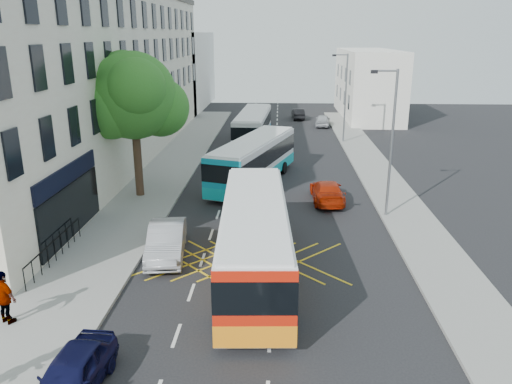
# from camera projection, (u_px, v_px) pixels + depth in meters

# --- Properties ---
(ground) EXTENTS (120.00, 120.00, 0.00)m
(ground) POSITION_uv_depth(u_px,v_px,m) (270.00, 338.00, 16.97)
(ground) COLOR black
(ground) RESTS_ON ground
(pavement_left) EXTENTS (5.00, 70.00, 0.15)m
(pavement_left) POSITION_uv_depth(u_px,v_px,m) (140.00, 196.00, 31.59)
(pavement_left) COLOR gray
(pavement_left) RESTS_ON ground
(pavement_right) EXTENTS (3.00, 70.00, 0.15)m
(pavement_right) POSITION_uv_depth(u_px,v_px,m) (395.00, 199.00, 30.89)
(pavement_right) COLOR gray
(pavement_right) RESTS_ON ground
(terrace_main) EXTENTS (8.30, 45.00, 13.50)m
(terrace_main) POSITION_uv_depth(u_px,v_px,m) (97.00, 75.00, 38.84)
(terrace_main) COLOR beige
(terrace_main) RESTS_ON ground
(terrace_far) EXTENTS (8.00, 20.00, 10.00)m
(terrace_far) POSITION_uv_depth(u_px,v_px,m) (176.00, 71.00, 68.40)
(terrace_far) COLOR silver
(terrace_far) RESTS_ON ground
(building_right) EXTENTS (6.00, 18.00, 8.00)m
(building_right) POSITION_uv_depth(u_px,v_px,m) (368.00, 84.00, 60.94)
(building_right) COLOR silver
(building_right) RESTS_ON ground
(street_tree) EXTENTS (6.30, 5.70, 8.80)m
(street_tree) POSITION_uv_depth(u_px,v_px,m) (133.00, 97.00, 29.67)
(street_tree) COLOR #382619
(street_tree) RESTS_ON pavement_left
(lamp_near) EXTENTS (1.45, 0.15, 8.00)m
(lamp_near) POSITION_uv_depth(u_px,v_px,m) (390.00, 137.00, 26.71)
(lamp_near) COLOR slate
(lamp_near) RESTS_ON pavement_right
(lamp_far) EXTENTS (1.45, 0.15, 8.00)m
(lamp_far) POSITION_uv_depth(u_px,v_px,m) (345.00, 93.00, 45.74)
(lamp_far) COLOR slate
(lamp_far) RESTS_ON pavement_right
(railings) EXTENTS (0.08, 5.60, 1.14)m
(railings) POSITION_uv_depth(u_px,v_px,m) (55.00, 249.00, 22.22)
(railings) COLOR black
(railings) RESTS_ON pavement_left
(bus_near) EXTENTS (3.29, 11.66, 3.25)m
(bus_near) POSITION_uv_depth(u_px,v_px,m) (255.00, 239.00, 20.84)
(bus_near) COLOR silver
(bus_near) RESTS_ON ground
(bus_mid) EXTENTS (5.74, 11.17, 3.07)m
(bus_mid) POSITION_uv_depth(u_px,v_px,m) (254.00, 160.00, 34.05)
(bus_mid) COLOR silver
(bus_mid) RESTS_ON ground
(bus_far) EXTENTS (3.16, 11.03, 3.07)m
(bus_far) POSITION_uv_depth(u_px,v_px,m) (253.00, 127.00, 45.96)
(bus_far) COLOR silver
(bus_far) RESTS_ON ground
(parked_car_blue) EXTENTS (1.80, 3.92, 1.30)m
(parked_car_blue) POSITION_uv_depth(u_px,v_px,m) (72.00, 375.00, 14.14)
(parked_car_blue) COLOR black
(parked_car_blue) RESTS_ON ground
(parked_car_silver) EXTENTS (2.17, 4.77, 1.52)m
(parked_car_silver) POSITION_uv_depth(u_px,v_px,m) (167.00, 241.00, 23.01)
(parked_car_silver) COLOR #9C9EA3
(parked_car_silver) RESTS_ON ground
(red_hatchback) EXTENTS (1.97, 4.56, 1.31)m
(red_hatchback) POSITION_uv_depth(u_px,v_px,m) (327.00, 191.00, 30.57)
(red_hatchback) COLOR #B52507
(red_hatchback) RESTS_ON ground
(distant_car_grey) EXTENTS (2.20, 4.76, 1.32)m
(distant_car_grey) POSITION_uv_depth(u_px,v_px,m) (255.00, 117.00, 57.77)
(distant_car_grey) COLOR #3A3D42
(distant_car_grey) RESTS_ON ground
(distant_car_silver) EXTENTS (1.93, 3.97, 1.31)m
(distant_car_silver) POSITION_uv_depth(u_px,v_px,m) (323.00, 120.00, 55.36)
(distant_car_silver) COLOR #B5B8BD
(distant_car_silver) RESTS_ON ground
(distant_car_dark) EXTENTS (1.56, 3.84, 1.24)m
(distant_car_dark) POSITION_uv_depth(u_px,v_px,m) (298.00, 114.00, 60.09)
(distant_car_dark) COLOR black
(distant_car_dark) RESTS_ON ground
(pedestrian_far) EXTENTS (1.26, 0.94, 1.98)m
(pedestrian_far) POSITION_uv_depth(u_px,v_px,m) (4.00, 298.00, 17.31)
(pedestrian_far) COLOR gray
(pedestrian_far) RESTS_ON pavement_left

